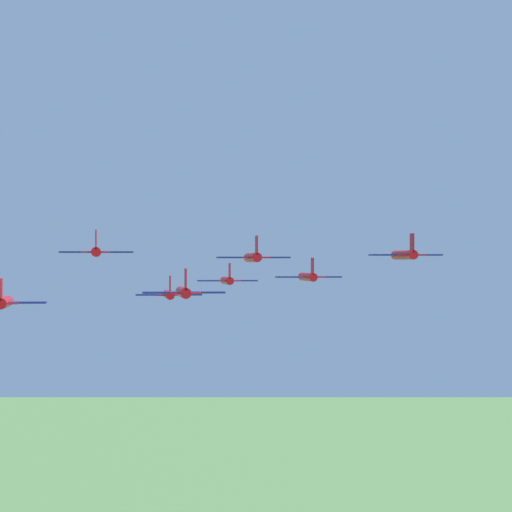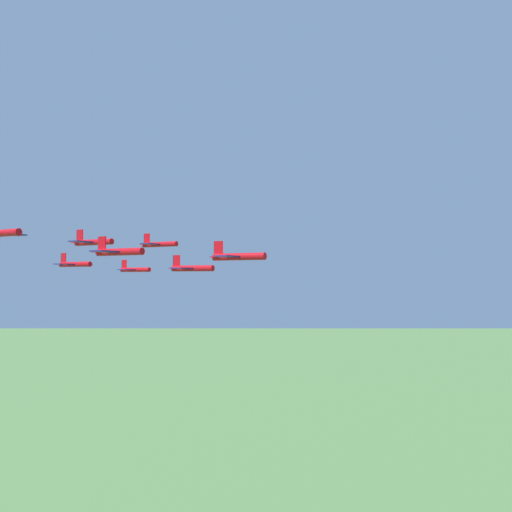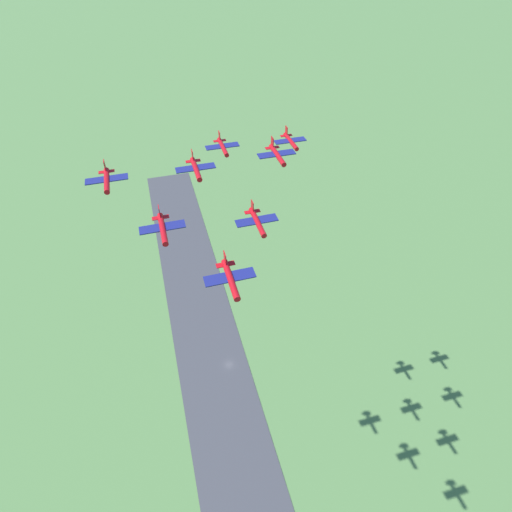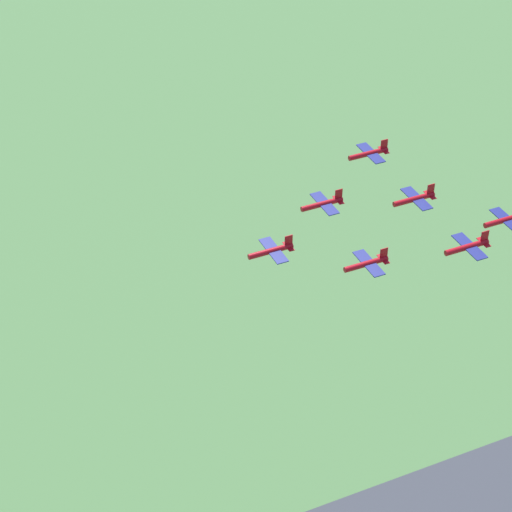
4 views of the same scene
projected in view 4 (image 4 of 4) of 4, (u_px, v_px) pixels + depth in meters
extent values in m
cylinder|color=#B20C14|center=(271.00, 251.00, 199.59)|extent=(9.54, 4.21, 1.18)
cube|color=navy|center=(274.00, 250.00, 199.80)|extent=(5.33, 9.38, 0.19)
cube|color=#B20C14|center=(289.00, 240.00, 200.00)|extent=(1.68, 0.69, 2.36)
cube|color=#B20C14|center=(288.00, 246.00, 200.89)|extent=(2.22, 3.64, 0.13)
cylinder|color=#B20C14|center=(366.00, 264.00, 198.93)|extent=(9.54, 4.21, 1.18)
cube|color=navy|center=(369.00, 263.00, 199.14)|extent=(5.33, 9.38, 0.19)
cube|color=#B20C14|center=(384.00, 253.00, 199.34)|extent=(1.68, 0.69, 2.36)
cube|color=#B20C14|center=(383.00, 259.00, 200.24)|extent=(2.22, 3.64, 0.13)
cylinder|color=#B20C14|center=(322.00, 204.00, 211.60)|extent=(9.54, 4.21, 1.18)
cube|color=navy|center=(325.00, 203.00, 211.81)|extent=(5.33, 9.38, 0.19)
cube|color=#B20C14|center=(339.00, 194.00, 212.01)|extent=(1.68, 0.69, 2.36)
cube|color=#B20C14|center=(338.00, 200.00, 212.90)|extent=(2.22, 3.64, 0.13)
cylinder|color=#B20C14|center=(467.00, 247.00, 193.84)|extent=(9.54, 4.21, 1.18)
cube|color=navy|center=(469.00, 246.00, 194.05)|extent=(5.33, 9.38, 0.19)
cube|color=#B20C14|center=(485.00, 236.00, 194.25)|extent=(1.68, 0.69, 2.36)
cube|color=#B20C14|center=(484.00, 242.00, 195.14)|extent=(2.22, 3.64, 0.13)
cylinder|color=#B20C14|center=(414.00, 199.00, 208.35)|extent=(9.54, 4.21, 1.18)
cube|color=navy|center=(416.00, 199.00, 208.56)|extent=(5.33, 9.38, 0.19)
cube|color=#B20C14|center=(431.00, 189.00, 208.76)|extent=(1.68, 0.69, 2.36)
cube|color=#B20C14|center=(430.00, 195.00, 209.65)|extent=(2.22, 3.64, 0.13)
cylinder|color=#B20C14|center=(368.00, 154.00, 222.27)|extent=(9.54, 4.21, 1.18)
cube|color=navy|center=(371.00, 153.00, 222.48)|extent=(5.33, 9.38, 0.19)
cube|color=#B20C14|center=(384.00, 144.00, 222.68)|extent=(1.68, 0.69, 2.36)
cube|color=#B20C14|center=(384.00, 150.00, 223.57)|extent=(2.22, 3.64, 0.13)
cylinder|color=#B20C14|center=(504.00, 220.00, 209.06)|extent=(9.54, 4.21, 1.18)
cube|color=navy|center=(507.00, 220.00, 209.27)|extent=(5.33, 9.38, 0.19)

